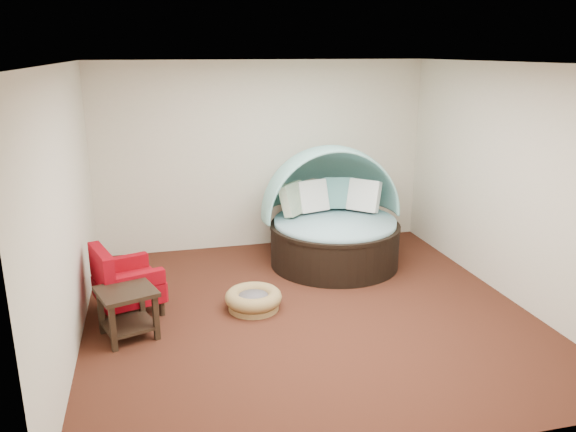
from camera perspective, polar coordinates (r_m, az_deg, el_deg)
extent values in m
plane|color=#411D12|center=(6.62, 2.05, -9.74)|extent=(5.00, 5.00, 0.00)
plane|color=beige|center=(8.51, -2.50, 6.14)|extent=(5.00, 0.00, 5.00)
plane|color=beige|center=(3.92, 12.41, -6.83)|extent=(5.00, 0.00, 5.00)
plane|color=beige|center=(5.97, -21.56, 0.49)|extent=(0.00, 5.00, 5.00)
plane|color=beige|center=(7.22, 21.64, 3.12)|extent=(0.00, 5.00, 5.00)
plane|color=white|center=(5.94, 2.33, 15.26)|extent=(5.00, 5.00, 0.00)
cylinder|color=black|center=(7.97, 4.73, -3.01)|extent=(1.81, 1.81, 0.55)
cylinder|color=black|center=(7.88, 4.78, -0.99)|extent=(1.83, 1.83, 0.05)
cylinder|color=#88B4C2|center=(7.86, 4.79, -0.71)|extent=(1.71, 1.71, 0.12)
cube|color=#427159|center=(7.93, 0.52, 1.74)|extent=(0.51, 0.51, 0.48)
cube|color=white|center=(8.09, 2.49, 2.03)|extent=(0.51, 0.37, 0.48)
cube|color=#599C9B|center=(8.28, 5.14, 2.32)|extent=(0.51, 0.37, 0.48)
cube|color=white|center=(8.19, 7.72, 2.07)|extent=(0.51, 0.51, 0.48)
cylinder|color=olive|center=(6.70, -3.51, -9.12)|extent=(0.66, 0.66, 0.07)
torus|color=olive|center=(6.65, -3.53, -8.23)|extent=(0.75, 0.75, 0.17)
cylinder|color=#5D585D|center=(6.66, -3.53, -8.41)|extent=(0.45, 0.45, 0.10)
cylinder|color=black|center=(6.55, -17.37, -10.06)|extent=(0.08, 0.08, 0.17)
cylinder|color=black|center=(7.04, -18.55, -8.23)|extent=(0.08, 0.08, 0.17)
cylinder|color=black|center=(6.68, -12.68, -9.13)|extent=(0.08, 0.08, 0.17)
cylinder|color=black|center=(7.17, -14.18, -7.42)|extent=(0.08, 0.08, 0.17)
cube|color=#910701|center=(6.77, -15.83, -7.11)|extent=(0.88, 0.88, 0.24)
cube|color=#910701|center=(6.59, -18.39, -4.93)|extent=(0.34, 0.71, 0.41)
cube|color=#910701|center=(6.43, -14.82, -6.30)|extent=(0.57, 0.28, 0.17)
cube|color=#910701|center=(6.97, -16.29, -4.62)|extent=(0.57, 0.28, 0.17)
cube|color=black|center=(6.13, -16.12, -7.38)|extent=(0.71, 0.71, 0.04)
cube|color=black|center=(6.29, -15.84, -10.56)|extent=(0.62, 0.62, 0.03)
cube|color=black|center=(5.99, -17.35, -10.89)|extent=(0.07, 0.07, 0.49)
cube|color=black|center=(6.38, -18.46, -9.24)|extent=(0.07, 0.07, 0.49)
cube|color=black|center=(6.10, -13.26, -10.04)|extent=(0.07, 0.07, 0.49)
cube|color=black|center=(6.49, -14.62, -8.48)|extent=(0.07, 0.07, 0.49)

